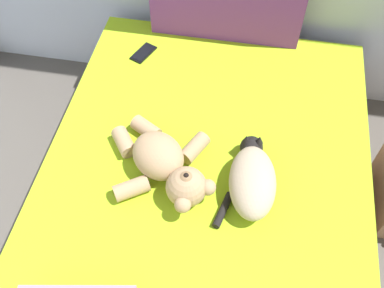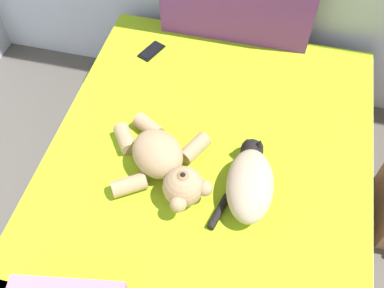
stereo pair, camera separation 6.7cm
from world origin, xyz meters
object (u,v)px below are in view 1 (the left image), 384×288
object	(u,v)px
bed	(205,197)
teddy_bear	(166,165)
cat	(252,178)
cell_phone	(143,53)

from	to	relation	value
bed	teddy_bear	world-z (taller)	teddy_bear
bed	cat	distance (m)	0.38
cat	cell_phone	size ratio (longest dim) A/B	2.64
cat	teddy_bear	xyz separation A→B (m)	(-0.36, -0.00, 0.01)
bed	teddy_bear	xyz separation A→B (m)	(-0.16, -0.06, 0.32)
teddy_bear	cell_phone	xyz separation A→B (m)	(-0.28, 0.72, -0.07)
bed	cat	bearing A→B (deg)	-17.10
teddy_bear	cell_phone	distance (m)	0.77
bed	cell_phone	world-z (taller)	cell_phone
bed	cell_phone	xyz separation A→B (m)	(-0.44, 0.65, 0.25)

